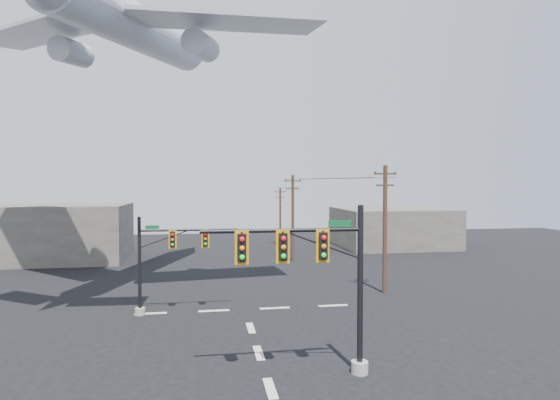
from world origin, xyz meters
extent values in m
plane|color=black|center=(0.00, 0.00, 0.00)|extent=(120.00, 120.00, 0.00)
cube|color=beige|center=(0.00, 0.00, 0.01)|extent=(0.40, 2.00, 0.01)
cube|color=beige|center=(0.00, 4.00, 0.01)|extent=(0.40, 2.00, 0.01)
cube|color=beige|center=(0.00, 8.00, 0.01)|extent=(0.40, 2.00, 0.01)
cube|color=beige|center=(-6.00, 12.00, 0.01)|extent=(2.00, 0.40, 0.01)
cube|color=beige|center=(-2.00, 12.00, 0.01)|extent=(2.00, 0.40, 0.01)
cube|color=beige|center=(2.00, 12.00, 0.01)|extent=(2.00, 0.40, 0.01)
cube|color=beige|center=(6.00, 12.00, 0.01)|extent=(2.00, 0.40, 0.01)
cylinder|color=#9A998C|center=(4.06, 0.86, 0.26)|extent=(0.74, 0.74, 0.53)
cylinder|color=black|center=(4.06, 0.86, 3.68)|extent=(0.25, 0.25, 7.36)
cylinder|color=black|center=(0.63, 0.86, 6.31)|extent=(6.86, 0.17, 0.17)
cylinder|color=black|center=(2.35, 0.86, 5.68)|extent=(3.65, 0.08, 0.08)
cube|color=black|center=(2.35, 0.71, 5.64)|extent=(0.36, 0.32, 1.16)
cube|color=orange|center=(2.35, 0.73, 5.64)|extent=(0.58, 0.04, 1.42)
sphere|color=red|center=(2.35, 0.53, 6.01)|extent=(0.21, 0.21, 0.21)
sphere|color=orange|center=(2.35, 0.53, 5.64)|extent=(0.21, 0.21, 0.21)
sphere|color=#0CCF2E|center=(2.35, 0.53, 5.28)|extent=(0.21, 0.21, 0.21)
cube|color=black|center=(0.63, 0.71, 5.64)|extent=(0.36, 0.32, 1.16)
cube|color=orange|center=(0.63, 0.73, 5.64)|extent=(0.58, 0.04, 1.42)
sphere|color=red|center=(0.63, 0.53, 6.01)|extent=(0.21, 0.21, 0.21)
sphere|color=orange|center=(0.63, 0.53, 5.64)|extent=(0.21, 0.21, 0.21)
sphere|color=#0CCF2E|center=(0.63, 0.53, 5.28)|extent=(0.21, 0.21, 0.21)
cube|color=black|center=(-1.08, 0.71, 5.64)|extent=(0.36, 0.32, 1.16)
cube|color=orange|center=(-1.08, 0.73, 5.64)|extent=(0.58, 0.04, 1.42)
sphere|color=red|center=(-1.08, 0.53, 6.01)|extent=(0.21, 0.21, 0.21)
sphere|color=orange|center=(-1.08, 0.53, 5.64)|extent=(0.21, 0.21, 0.21)
sphere|color=#0CCF2E|center=(-1.08, 0.53, 5.28)|extent=(0.21, 0.21, 0.21)
cube|color=#0B4F28|center=(3.12, 0.80, 6.57)|extent=(1.00, 0.04, 0.27)
cylinder|color=#9A998C|center=(-6.62, 11.79, 0.22)|extent=(0.62, 0.62, 0.44)
cylinder|color=black|center=(-6.62, 11.79, 3.10)|extent=(0.21, 0.21, 6.20)
cylinder|color=black|center=(-3.55, 11.79, 5.32)|extent=(6.14, 0.14, 0.14)
cylinder|color=black|center=(-5.08, 11.79, 4.79)|extent=(3.25, 0.07, 0.07)
cube|color=black|center=(-4.57, 11.66, 4.76)|extent=(0.30, 0.27, 0.97)
cube|color=orange|center=(-4.57, 11.68, 4.76)|extent=(0.49, 0.04, 1.20)
sphere|color=red|center=(-4.57, 11.51, 5.07)|extent=(0.18, 0.18, 0.18)
sphere|color=orange|center=(-4.57, 11.51, 4.76)|extent=(0.18, 0.18, 0.18)
sphere|color=#0CCF2E|center=(-4.57, 11.51, 4.45)|extent=(0.18, 0.18, 0.18)
cube|color=black|center=(-2.52, 11.66, 4.76)|extent=(0.30, 0.27, 0.97)
cube|color=orange|center=(-2.52, 11.68, 4.76)|extent=(0.49, 0.04, 1.20)
sphere|color=red|center=(-2.52, 11.51, 5.07)|extent=(0.18, 0.18, 0.18)
sphere|color=orange|center=(-2.52, 11.51, 4.76)|extent=(0.18, 0.18, 0.18)
sphere|color=#0CCF2E|center=(-2.52, 11.51, 4.45)|extent=(0.18, 0.18, 0.18)
cube|color=#0B4F28|center=(-5.82, 11.74, 5.54)|extent=(0.84, 0.04, 0.23)
cylinder|color=#40281B|center=(10.87, 14.98, 4.83)|extent=(0.32, 0.32, 9.66)
cube|color=#40281B|center=(10.87, 14.98, 9.02)|extent=(1.92, 0.51, 0.13)
cube|color=#40281B|center=(10.87, 14.98, 8.16)|extent=(1.50, 0.42, 0.13)
cylinder|color=black|center=(10.02, 14.81, 9.12)|extent=(0.11, 0.11, 0.13)
cylinder|color=black|center=(10.87, 14.98, 9.12)|extent=(0.11, 0.11, 0.13)
cylinder|color=black|center=(11.71, 15.15, 9.12)|extent=(0.11, 0.11, 0.13)
cylinder|color=#40281B|center=(6.76, 30.53, 4.60)|extent=(0.31, 0.31, 9.19)
cube|color=#40281B|center=(6.76, 30.53, 8.57)|extent=(1.86, 0.28, 0.12)
cube|color=#40281B|center=(6.76, 30.53, 7.74)|extent=(1.45, 0.25, 0.12)
cylinder|color=black|center=(5.94, 30.46, 8.67)|extent=(0.10, 0.10, 0.12)
cylinder|color=black|center=(6.76, 30.53, 8.67)|extent=(0.10, 0.10, 0.12)
cylinder|color=black|center=(7.58, 30.60, 8.67)|extent=(0.10, 0.10, 0.12)
cylinder|color=#40281B|center=(7.43, 42.89, 3.85)|extent=(0.26, 0.26, 7.71)
cube|color=#40281B|center=(7.43, 42.89, 7.18)|extent=(1.58, 0.28, 0.11)
cube|color=#40281B|center=(7.43, 42.89, 6.48)|extent=(1.23, 0.24, 0.11)
cylinder|color=black|center=(6.74, 42.81, 7.27)|extent=(0.09, 0.09, 0.11)
cylinder|color=black|center=(7.43, 42.89, 7.27)|extent=(0.09, 0.09, 0.11)
cylinder|color=black|center=(8.13, 42.97, 7.27)|extent=(0.09, 0.09, 0.11)
cylinder|color=black|center=(7.97, 22.75, 8.74)|extent=(4.10, 15.56, 0.03)
cylinder|color=black|center=(6.33, 36.71, 7.83)|extent=(0.83, 12.36, 0.03)
cylinder|color=black|center=(9.66, 22.75, 8.74)|extent=(4.17, 15.56, 0.03)
cylinder|color=black|center=(7.86, 36.71, 7.83)|extent=(0.58, 12.36, 0.03)
cylinder|color=silver|center=(-7.48, 18.34, 19.96)|extent=(9.86, 20.86, 5.12)
cone|color=silver|center=(-3.41, 30.27, 21.09)|extent=(4.69, 5.68, 3.69)
cube|color=silver|center=(-14.89, 19.38, 19.53)|extent=(12.84, 12.59, 0.67)
cube|color=silver|center=(-0.98, 14.64, 19.53)|extent=(13.77, 6.04, 0.67)
cylinder|color=silver|center=(-12.48, 19.60, 18.28)|extent=(2.86, 3.85, 2.14)
cylinder|color=silver|center=(-2.76, 16.28, 18.28)|extent=(2.86, 3.85, 2.14)
cube|color=#6A645D|center=(-20.00, 35.00, 3.00)|extent=(18.00, 10.00, 6.00)
cube|color=#6A645D|center=(22.00, 40.00, 2.50)|extent=(14.00, 12.00, 5.00)
camera|label=1|loc=(-2.61, -18.41, 8.27)|focal=30.00mm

